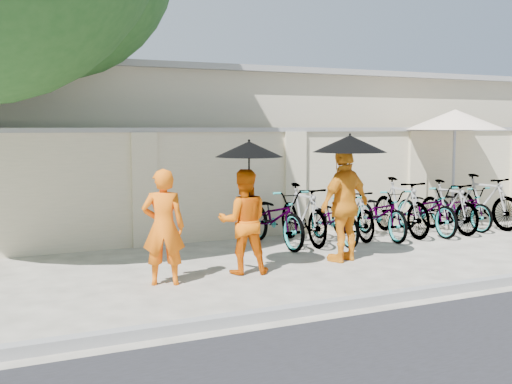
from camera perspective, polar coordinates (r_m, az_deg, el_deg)
name	(u,v)px	position (r m, az deg, el deg)	size (l,w,h in m)	color
ground	(276,278)	(9.04, 1.81, -7.61)	(80.00, 80.00, 0.00)	beige
kerb	(344,304)	(7.61, 7.86, -9.79)	(40.00, 0.16, 0.12)	gray
compound_wall	(245,185)	(12.16, -1.02, 0.65)	(20.00, 0.30, 2.00)	beige
building_behind	(217,147)	(16.00, -3.51, 4.06)	(14.00, 6.00, 3.20)	#C0B596
monk_left	(163,227)	(8.60, -8.23, -3.10)	(0.57, 0.37, 1.55)	orange
monk_center	(244,222)	(9.16, -1.12, -2.64)	(0.73, 0.57, 1.50)	#E76006
parasol_center	(249,149)	(9.02, -0.63, 3.83)	(0.96, 0.96, 1.05)	black
monk_right	(345,205)	(10.07, 7.91, -1.14)	(1.04, 0.43, 1.77)	orange
parasol_right	(350,144)	(9.94, 8.34, 4.27)	(1.14, 1.14, 0.97)	black
patio_umbrella	(455,121)	(14.17, 17.28, 6.05)	(2.69, 2.69, 2.45)	gray
bike_0	(276,217)	(11.29, 1.78, -2.26)	(0.68, 1.94, 1.02)	gray
bike_1	(303,214)	(11.53, 4.19, -1.96)	(0.51, 1.79, 1.07)	gray
bike_2	(335,219)	(11.64, 7.00, -2.37)	(0.59, 1.70, 0.89)	gray
bike_3	(352,213)	(12.12, 8.53, -1.90)	(0.45, 1.60, 0.96)	gray
bike_4	(381,213)	(12.29, 11.09, -1.87)	(0.63, 1.80, 0.95)	gray
bike_5	(401,207)	(12.69, 12.75, -1.28)	(0.52, 1.85, 1.11)	gray
bike_6	(426,209)	(12.95, 14.90, -1.51)	(0.64, 1.85, 0.97)	gray
bike_7	(448,206)	(13.29, 16.72, -1.24)	(0.49, 1.72, 1.04)	gray
bike_8	(461,207)	(13.82, 17.76, -1.30)	(0.60, 1.71, 0.90)	gray
bike_9	(484,201)	(14.12, 19.58, -0.78)	(0.52, 1.84, 1.11)	gray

